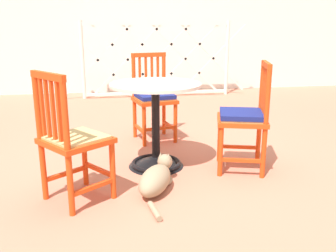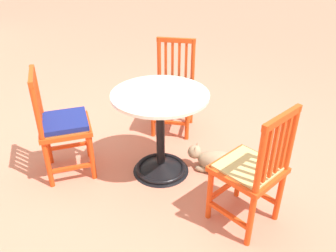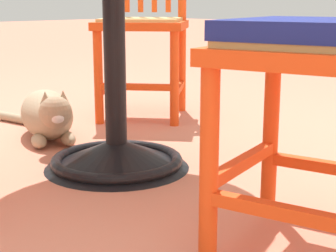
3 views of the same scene
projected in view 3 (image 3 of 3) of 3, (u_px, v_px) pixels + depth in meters
name	position (u px, v px, depth m)	size (l,w,h in m)	color
ground_plane	(74.00, 174.00, 1.73)	(24.00, 24.00, 0.00)	#C6755B
cafe_table	(115.00, 83.00, 1.74)	(0.76, 0.76, 0.73)	black
orange_chair_by_planter	(143.00, 24.00, 2.52)	(0.56, 0.56, 0.91)	#D64214
orange_chair_facing_out	(333.00, 48.00, 1.11)	(0.47, 0.47, 0.91)	#D64214
tabby_cat	(48.00, 116.00, 2.15)	(0.37, 0.73, 0.23)	#9E896B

